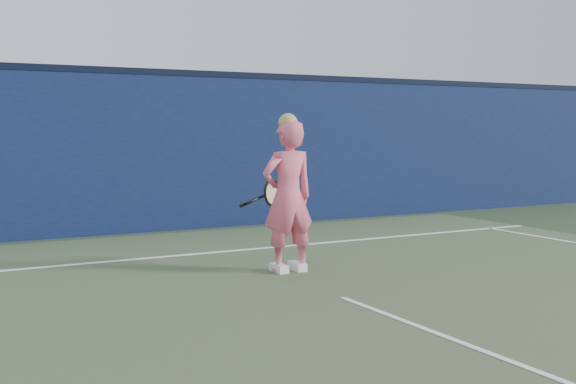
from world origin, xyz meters
TOP-DOWN VIEW (x-y plane):
  - ground at (0.00, 0.00)m, footprint 80.00×80.00m
  - backstop_wall at (0.00, 6.50)m, footprint 24.00×0.40m
  - wall_cap at (0.00, 6.50)m, footprint 24.00×0.42m
  - player at (0.17, 2.43)m, footprint 0.64×0.42m
  - racket at (0.18, 2.90)m, footprint 0.63×0.21m
  - court_lines at (0.00, -0.33)m, footprint 11.00×12.04m

SIDE VIEW (x-z plane):
  - ground at x=0.00m, z-range 0.00..0.00m
  - court_lines at x=0.00m, z-range 0.01..0.01m
  - racket at x=0.18m, z-range 0.70..1.04m
  - player at x=0.17m, z-range -0.03..1.79m
  - backstop_wall at x=0.00m, z-range 0.00..2.50m
  - wall_cap at x=0.00m, z-range 2.50..2.60m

